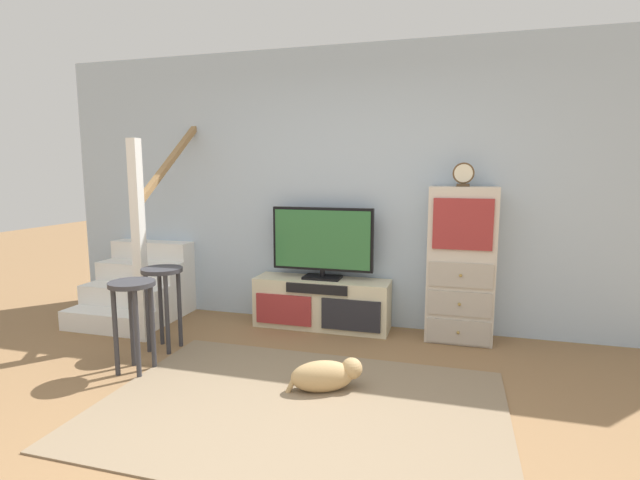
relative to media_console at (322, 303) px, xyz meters
The scene contains 11 objects.
ground_plane 2.23m from the media_console, 82.21° to the right, with size 20.00×20.00×0.00m, color olive.
back_wall 1.18m from the media_console, 41.69° to the left, with size 6.40×0.12×2.70m, color #A8BCD1.
area_rug 1.64m from the media_console, 79.33° to the right, with size 2.60×1.80×0.01m, color #847056.
media_console is the anchor object (origin of this frame).
television 0.61m from the media_console, 90.00° to the left, with size 0.99×0.22×0.69m.
side_cabinet 1.36m from the media_console, ahead, with size 0.58×0.38×1.39m.
desk_clock 1.79m from the media_console, ahead, with size 0.18×0.08×0.21m.
staircase 1.94m from the media_console, behind, with size 1.00×1.36×2.20m.
bar_stool_near 1.79m from the media_console, 127.82° to the right, with size 0.34×0.34×0.71m.
bar_stool_far 1.50m from the media_console, 141.10° to the right, with size 0.34×0.34×0.71m.
dog 1.38m from the media_console, 72.96° to the right, with size 0.51×0.36×0.23m.
Camera 1 is at (0.92, -2.15, 1.52)m, focal length 26.79 mm.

